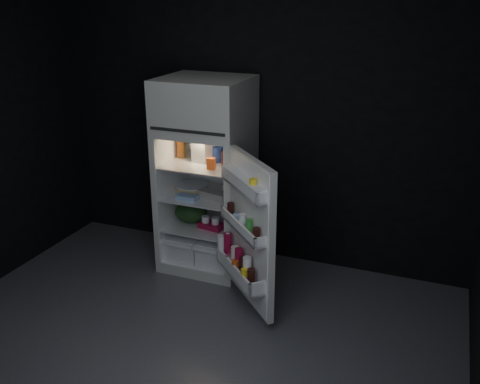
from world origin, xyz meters
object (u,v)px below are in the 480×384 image
at_px(fridge_door, 247,235).
at_px(egg_carton, 213,195).
at_px(milk_jug, 203,149).
at_px(yogurt_tray, 211,226).
at_px(refrigerator, 207,168).

xyz_separation_m(fridge_door, egg_carton, (-0.51, 0.50, 0.08)).
bearing_deg(egg_carton, milk_jug, 154.50).
distance_m(fridge_door, egg_carton, 0.72).
bearing_deg(yogurt_tray, milk_jug, 147.37).
relative_size(fridge_door, yogurt_tray, 5.30).
relative_size(refrigerator, egg_carton, 6.19).
bearing_deg(milk_jug, egg_carton, -26.41).
xyz_separation_m(fridge_door, milk_jug, (-0.66, 0.62, 0.47)).
height_order(milk_jug, yogurt_tray, milk_jug).
bearing_deg(milk_jug, refrigerator, 63.39).
bearing_deg(fridge_door, refrigerator, 134.79).
relative_size(refrigerator, yogurt_tray, 7.73).
distance_m(refrigerator, milk_jug, 0.19).
bearing_deg(fridge_door, yogurt_tray, 136.68).
distance_m(refrigerator, fridge_door, 0.95).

